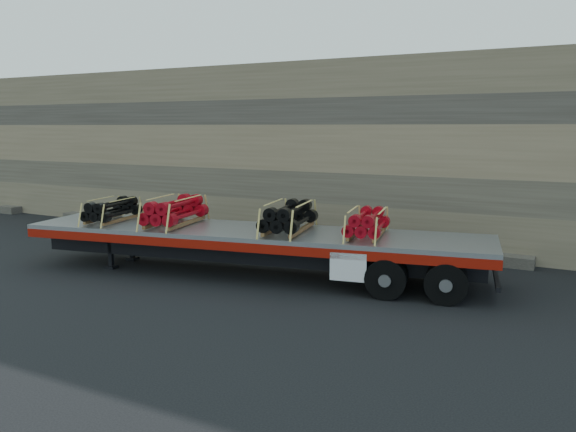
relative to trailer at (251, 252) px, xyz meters
name	(u,v)px	position (x,y,z in m)	size (l,w,h in m)	color
ground	(257,274)	(0.12, 0.17, -0.71)	(120.00, 120.00, 0.00)	black
rock_wall	(339,152)	(0.12, 6.67, 2.79)	(44.00, 3.00, 7.00)	#7A6B54
trailer	(251,252)	(0.00, 0.00, 0.00)	(14.29, 2.75, 1.43)	#A2A4A9
bundle_front	(112,211)	(-4.83, -0.84, 1.07)	(1.01, 2.02, 0.72)	black
bundle_midfront	(175,212)	(-2.55, -0.44, 1.14)	(1.20, 2.40, 0.85)	#A30814
bundle_midrear	(289,218)	(1.20, 0.21, 1.13)	(1.18, 2.36, 0.84)	black
bundle_rear	(367,224)	(3.50, 0.61, 1.08)	(1.03, 2.07, 0.73)	#A30814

